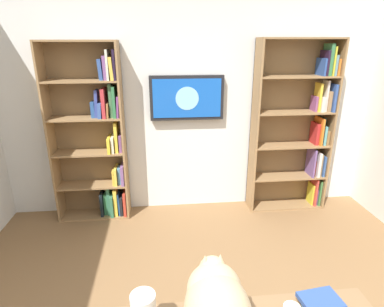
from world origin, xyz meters
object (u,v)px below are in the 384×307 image
at_px(bookshelf_right, 97,139).
at_px(wall_mounted_tv, 187,98).
at_px(desk_book_stack, 320,304).
at_px(bookshelf_left, 300,127).

bearing_deg(bookshelf_right, wall_mounted_tv, -175.29).
relative_size(wall_mounted_tv, desk_book_stack, 4.15).
bearing_deg(wall_mounted_tv, bookshelf_right, 4.71).
relative_size(bookshelf_left, desk_book_stack, 10.04).
height_order(wall_mounted_tv, desk_book_stack, wall_mounted_tv).
height_order(bookshelf_right, wall_mounted_tv, bookshelf_right).
relative_size(bookshelf_right, desk_book_stack, 9.90).
xyz_separation_m(bookshelf_left, desk_book_stack, (0.93, 2.41, -0.23)).
xyz_separation_m(bookshelf_right, desk_book_stack, (-1.46, 2.41, -0.15)).
distance_m(bookshelf_left, bookshelf_right, 2.40).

